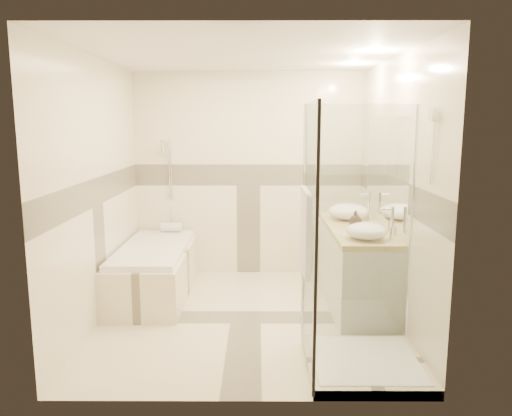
{
  "coord_description": "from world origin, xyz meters",
  "views": [
    {
      "loc": [
        0.12,
        -4.65,
        1.89
      ],
      "look_at": [
        0.1,
        0.25,
        1.05
      ],
      "focal_mm": 35.0,
      "sensor_mm": 36.0,
      "label": 1
    }
  ],
  "objects_px": {
    "vanity": "(356,267)",
    "vessel_sink_far": "(367,231)",
    "vessel_sink_near": "(348,211)",
    "amenity_bottle_b": "(355,219)",
    "shower_enclosure": "(350,304)",
    "bathtub": "(154,268)",
    "amenity_bottle_a": "(357,221)"
  },
  "relations": [
    {
      "from": "vessel_sink_near",
      "to": "vanity",
      "type": "bearing_deg",
      "value": -87.12
    },
    {
      "from": "amenity_bottle_b",
      "to": "vanity",
      "type": "bearing_deg",
      "value": 17.8
    },
    {
      "from": "bathtub",
      "to": "vessel_sink_near",
      "type": "distance_m",
      "value": 2.22
    },
    {
      "from": "amenity_bottle_a",
      "to": "amenity_bottle_b",
      "type": "relative_size",
      "value": 0.89
    },
    {
      "from": "vanity",
      "to": "amenity_bottle_a",
      "type": "xyz_separation_m",
      "value": [
        -0.02,
        -0.09,
        0.5
      ]
    },
    {
      "from": "vessel_sink_near",
      "to": "vessel_sink_far",
      "type": "height_order",
      "value": "vessel_sink_near"
    },
    {
      "from": "vessel_sink_far",
      "to": "vanity",
      "type": "bearing_deg",
      "value": 87.89
    },
    {
      "from": "vessel_sink_far",
      "to": "amenity_bottle_b",
      "type": "relative_size",
      "value": 2.31
    },
    {
      "from": "vessel_sink_near",
      "to": "vessel_sink_far",
      "type": "xyz_separation_m",
      "value": [
        0.0,
        -0.94,
        -0.01
      ]
    },
    {
      "from": "shower_enclosure",
      "to": "vessel_sink_far",
      "type": "distance_m",
      "value": 0.88
    },
    {
      "from": "vanity",
      "to": "vessel_sink_far",
      "type": "distance_m",
      "value": 0.74
    },
    {
      "from": "vessel_sink_far",
      "to": "amenity_bottle_b",
      "type": "bearing_deg",
      "value": 90.0
    },
    {
      "from": "vessel_sink_near",
      "to": "amenity_bottle_b",
      "type": "relative_size",
      "value": 2.68
    },
    {
      "from": "amenity_bottle_a",
      "to": "amenity_bottle_b",
      "type": "bearing_deg",
      "value": 90.0
    },
    {
      "from": "amenity_bottle_a",
      "to": "shower_enclosure",
      "type": "bearing_deg",
      "value": -103.05
    },
    {
      "from": "vanity",
      "to": "vessel_sink_far",
      "type": "xyz_separation_m",
      "value": [
        -0.02,
        -0.54,
        0.5
      ]
    },
    {
      "from": "bathtub",
      "to": "amenity_bottle_a",
      "type": "bearing_deg",
      "value": -11.76
    },
    {
      "from": "bathtub",
      "to": "amenity_bottle_a",
      "type": "relative_size",
      "value": 11.8
    },
    {
      "from": "vanity",
      "to": "amenity_bottle_b",
      "type": "xyz_separation_m",
      "value": [
        -0.02,
        -0.01,
        0.51
      ]
    },
    {
      "from": "shower_enclosure",
      "to": "vessel_sink_near",
      "type": "relative_size",
      "value": 4.68
    },
    {
      "from": "vanity",
      "to": "amenity_bottle_b",
      "type": "bearing_deg",
      "value": -162.2
    },
    {
      "from": "vanity",
      "to": "vessel_sink_far",
      "type": "bearing_deg",
      "value": -92.11
    },
    {
      "from": "vessel_sink_far",
      "to": "vessel_sink_near",
      "type": "bearing_deg",
      "value": 90.0
    },
    {
      "from": "bathtub",
      "to": "amenity_bottle_a",
      "type": "distance_m",
      "value": 2.26
    },
    {
      "from": "vanity",
      "to": "shower_enclosure",
      "type": "height_order",
      "value": "shower_enclosure"
    },
    {
      "from": "shower_enclosure",
      "to": "amenity_bottle_a",
      "type": "relative_size",
      "value": 14.16
    },
    {
      "from": "shower_enclosure",
      "to": "amenity_bottle_b",
      "type": "relative_size",
      "value": 12.54
    },
    {
      "from": "shower_enclosure",
      "to": "vessel_sink_near",
      "type": "bearing_deg",
      "value": 80.71
    },
    {
      "from": "vanity",
      "to": "vessel_sink_near",
      "type": "relative_size",
      "value": 3.71
    },
    {
      "from": "shower_enclosure",
      "to": "vessel_sink_near",
      "type": "xyz_separation_m",
      "value": [
        0.27,
        1.67,
        0.43
      ]
    },
    {
      "from": "vessel_sink_near",
      "to": "amenity_bottle_b",
      "type": "height_order",
      "value": "vessel_sink_near"
    },
    {
      "from": "vessel_sink_far",
      "to": "bathtub",
      "type": "bearing_deg",
      "value": 157.26
    }
  ]
}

